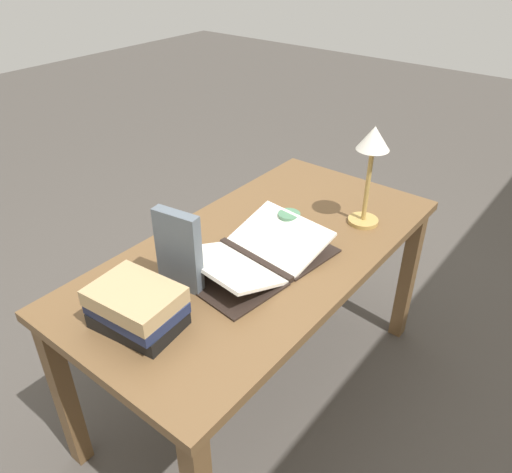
# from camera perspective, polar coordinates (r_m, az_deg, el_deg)

# --- Properties ---
(ground_plane) EXTENTS (12.00, 12.00, 0.00)m
(ground_plane) POSITION_cam_1_polar(r_m,az_deg,el_deg) (2.30, 0.48, -16.66)
(ground_plane) COLOR #47423D
(reading_desk) EXTENTS (1.48, 0.75, 0.73)m
(reading_desk) POSITION_cam_1_polar(r_m,az_deg,el_deg) (1.86, 0.57, -3.71)
(reading_desk) COLOR brown
(reading_desk) RESTS_ON ground_plane
(open_book) EXTENTS (0.56, 0.41, 0.09)m
(open_book) POSITION_cam_1_polar(r_m,az_deg,el_deg) (1.72, -0.10, -2.19)
(open_book) COLOR black
(open_book) RESTS_ON reading_desk
(book_stack_tall) EXTENTS (0.21, 0.27, 0.13)m
(book_stack_tall) POSITION_cam_1_polar(r_m,az_deg,el_deg) (1.48, -13.49, -7.88)
(book_stack_tall) COLOR black
(book_stack_tall) RESTS_ON reading_desk
(book_standing_upright) EXTENTS (0.06, 0.16, 0.27)m
(book_standing_upright) POSITION_cam_1_polar(r_m,az_deg,el_deg) (1.57, -8.83, -1.63)
(book_standing_upright) COLOR slate
(book_standing_upright) RESTS_ON reading_desk
(reading_lamp) EXTENTS (0.12, 0.12, 0.39)m
(reading_lamp) POSITION_cam_1_polar(r_m,az_deg,el_deg) (1.88, 13.11, 9.23)
(reading_lamp) COLOR tan
(reading_lamp) RESTS_ON reading_desk
(coffee_mug) EXTENTS (0.10, 0.09, 0.09)m
(coffee_mug) POSITION_cam_1_polar(r_m,az_deg,el_deg) (1.88, 3.72, 1.52)
(coffee_mug) COLOR #4C7F5B
(coffee_mug) RESTS_ON reading_desk
(pencil) EXTENTS (0.05, 0.15, 0.01)m
(pencil) POSITION_cam_1_polar(r_m,az_deg,el_deg) (1.83, -7.79, -1.14)
(pencil) COLOR gold
(pencil) RESTS_ON reading_desk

